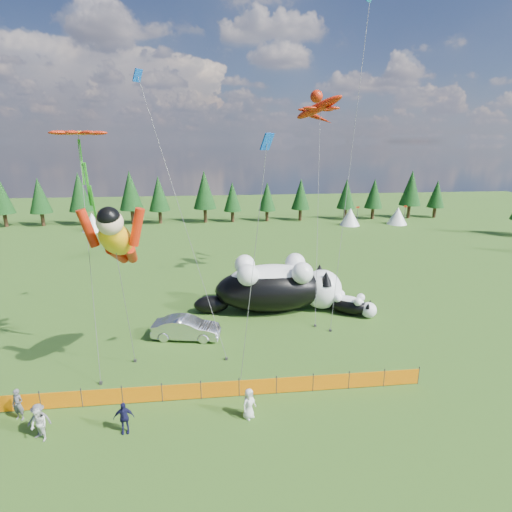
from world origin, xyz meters
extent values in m
plane|color=#153609|center=(0.00, 0.00, 0.00)|extent=(160.00, 160.00, 0.00)
cylinder|color=#262626|center=(-9.00, -3.00, 0.55)|extent=(0.06, 0.06, 1.10)
cylinder|color=#262626|center=(-7.00, -3.00, 0.55)|extent=(0.06, 0.06, 1.10)
cylinder|color=#262626|center=(-5.00, -3.00, 0.55)|extent=(0.06, 0.06, 1.10)
cylinder|color=#262626|center=(-3.00, -3.00, 0.55)|extent=(0.06, 0.06, 1.10)
cylinder|color=#262626|center=(-1.00, -3.00, 0.55)|extent=(0.06, 0.06, 1.10)
cylinder|color=#262626|center=(1.00, -3.00, 0.55)|extent=(0.06, 0.06, 1.10)
cylinder|color=#262626|center=(3.00, -3.00, 0.55)|extent=(0.06, 0.06, 1.10)
cylinder|color=#262626|center=(5.00, -3.00, 0.55)|extent=(0.06, 0.06, 1.10)
cylinder|color=#262626|center=(7.00, -3.00, 0.55)|extent=(0.06, 0.06, 1.10)
cylinder|color=#262626|center=(9.00, -3.00, 0.55)|extent=(0.06, 0.06, 1.10)
cylinder|color=#262626|center=(11.00, -3.00, 0.55)|extent=(0.06, 0.06, 1.10)
cube|color=orange|center=(-10.00, -3.00, 0.50)|extent=(2.00, 0.04, 0.90)
cube|color=orange|center=(-8.00, -3.00, 0.50)|extent=(2.00, 0.04, 0.90)
cube|color=orange|center=(-6.00, -3.00, 0.50)|extent=(2.00, 0.04, 0.90)
cube|color=orange|center=(-4.00, -3.00, 0.50)|extent=(2.00, 0.04, 0.90)
cube|color=orange|center=(-2.00, -3.00, 0.50)|extent=(2.00, 0.04, 0.90)
cube|color=orange|center=(0.00, -3.00, 0.50)|extent=(2.00, 0.04, 0.90)
cube|color=orange|center=(2.00, -3.00, 0.50)|extent=(2.00, 0.04, 0.90)
cube|color=orange|center=(4.00, -3.00, 0.50)|extent=(2.00, 0.04, 0.90)
cube|color=orange|center=(6.00, -3.00, 0.50)|extent=(2.00, 0.04, 0.90)
cube|color=orange|center=(8.00, -3.00, 0.50)|extent=(2.00, 0.04, 0.90)
cube|color=orange|center=(10.00, -3.00, 0.50)|extent=(2.00, 0.04, 0.90)
ellipsoid|color=black|center=(4.36, 8.07, 1.78)|extent=(8.92, 4.20, 3.56)
ellipsoid|color=white|center=(4.36, 8.07, 2.67)|extent=(6.74, 3.00, 2.18)
sphere|color=white|center=(8.51, 8.09, 1.58)|extent=(3.16, 3.16, 3.16)
sphere|color=#CA4E5D|center=(9.86, 8.10, 1.58)|extent=(0.44, 0.44, 0.44)
ellipsoid|color=black|center=(-0.39, 8.05, 0.69)|extent=(2.78, 1.40, 1.38)
cone|color=black|center=(8.52, 7.14, 2.85)|extent=(1.11, 1.11, 1.11)
cone|color=black|center=(8.51, 9.04, 2.85)|extent=(1.11, 1.11, 1.11)
sphere|color=white|center=(6.53, 9.37, 3.46)|extent=(1.66, 1.66, 1.66)
sphere|color=white|center=(6.54, 6.80, 3.46)|extent=(1.66, 1.66, 1.66)
sphere|color=white|center=(2.38, 9.35, 3.46)|extent=(1.66, 1.66, 1.66)
sphere|color=white|center=(2.39, 6.78, 3.46)|extent=(1.66, 1.66, 1.66)
ellipsoid|color=black|center=(10.28, 6.68, 0.68)|extent=(3.72, 3.21, 1.36)
ellipsoid|color=white|center=(10.28, 6.68, 1.02)|extent=(2.77, 2.37, 0.83)
sphere|color=white|center=(11.60, 5.80, 0.61)|extent=(1.21, 1.21, 1.21)
sphere|color=#CA4E5D|center=(12.03, 5.52, 0.61)|extent=(0.17, 0.17, 0.17)
ellipsoid|color=black|center=(8.76, 7.68, 0.26)|extent=(1.18, 1.03, 0.53)
cone|color=black|center=(11.40, 5.50, 1.09)|extent=(0.42, 0.42, 0.42)
cone|color=black|center=(11.80, 6.10, 1.09)|extent=(0.42, 0.42, 0.42)
sphere|color=white|center=(11.24, 6.63, 1.32)|extent=(0.64, 0.64, 0.64)
sphere|color=white|center=(10.70, 5.81, 1.32)|extent=(0.64, 0.64, 0.64)
sphere|color=white|center=(9.92, 7.51, 1.32)|extent=(0.64, 0.64, 0.64)
sphere|color=white|center=(9.38, 6.69, 1.32)|extent=(0.64, 0.64, 0.64)
imported|color=silver|center=(-2.13, 3.93, 0.76)|extent=(4.82, 2.41, 1.52)
imported|color=#535357|center=(-9.76, -3.60, 0.81)|extent=(0.69, 0.56, 1.62)
imported|color=silver|center=(-8.16, -5.23, 0.81)|extent=(0.91, 0.83, 1.62)
imported|color=#16163C|center=(-4.47, -5.13, 0.79)|extent=(0.96, 0.54, 1.59)
imported|color=#535357|center=(-8.32, -4.82, 0.79)|extent=(1.05, 0.60, 1.58)
imported|color=silver|center=(1.36, -4.75, 0.79)|extent=(0.92, 0.87, 1.58)
cylinder|color=#595959|center=(-5.13, 0.43, 4.13)|extent=(0.03, 0.03, 8.10)
cube|color=#262626|center=(-5.12, 1.17, 0.08)|extent=(0.15, 0.15, 0.16)
cylinder|color=#595959|center=(8.23, 9.57, 8.01)|extent=(0.03, 0.03, 18.64)
cube|color=#262626|center=(7.14, 4.69, 0.08)|extent=(0.15, 0.15, 0.16)
cylinder|color=#595959|center=(-6.70, -0.12, 6.81)|extent=(0.03, 0.03, 13.45)
cube|color=#262626|center=(-6.61, -1.04, 0.08)|extent=(0.15, 0.15, 0.16)
cube|color=#238E19|center=(-6.80, 0.80, 10.85)|extent=(0.21, 0.21, 4.61)
cylinder|color=#595959|center=(-1.93, 3.11, 8.52)|extent=(0.03, 0.03, 18.05)
cube|color=#262626|center=(0.48, 0.76, 0.08)|extent=(0.15, 0.15, 0.16)
cylinder|color=#595959|center=(9.63, 6.45, 11.46)|extent=(0.03, 0.03, 23.45)
cube|color=#262626|center=(8.01, 3.80, 0.08)|extent=(0.15, 0.15, 0.16)
cylinder|color=#595959|center=(1.81, -2.23, 6.60)|extent=(0.03, 0.03, 12.97)
cube|color=#262626|center=(1.11, -2.21, 0.08)|extent=(0.15, 0.15, 0.16)
camera|label=1|loc=(-0.16, -21.32, 13.05)|focal=28.00mm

